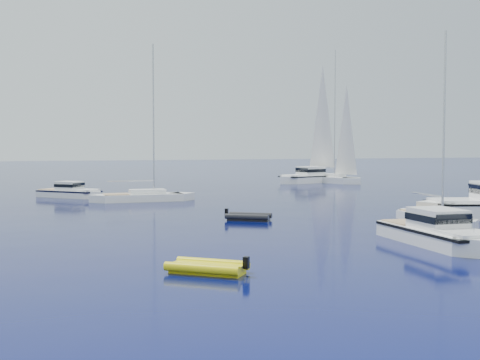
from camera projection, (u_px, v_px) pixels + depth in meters
name	position (u px, v px, depth m)	size (l,w,h in m)	color
motor_cruiser_near	(439.00, 245.00, 29.92)	(2.70, 8.82, 2.31)	white
motor_cruiser_distant	(309.00, 183.00, 82.01)	(3.31, 10.83, 2.84)	white
motor_cruiser_horizon	(71.00, 197.00, 58.19)	(2.31, 7.56, 1.98)	white
sailboat_fore	(435.00, 223.00, 38.57)	(2.22, 8.53, 12.54)	white
sailboat_centre	(143.00, 201.00, 54.25)	(2.59, 9.97, 14.66)	white
sailboat_sails_r	(328.00, 182.00, 82.76)	(3.29, 12.67, 18.62)	white
tender_yellow	(207.00, 273.00, 23.26)	(1.79, 3.19, 0.95)	yellow
tender_grey_near	(249.00, 220.00, 40.08)	(1.74, 3.08, 0.95)	black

